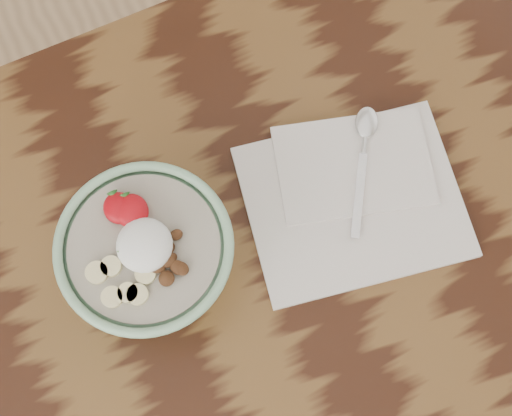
{
  "coord_description": "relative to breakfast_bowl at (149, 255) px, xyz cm",
  "views": [
    {
      "loc": [
        6.85,
        -15.35,
        167.88
      ],
      "look_at": [
        16.96,
        6.57,
        87.52
      ],
      "focal_mm": 50.0,
      "sensor_mm": 36.0,
      "label": 1
    }
  ],
  "objects": [
    {
      "name": "napkin",
      "position": [
        28.23,
        -2.0,
        -6.55
      ],
      "size": [
        32.27,
        28.11,
        1.76
      ],
      "rotation": [
        0.0,
        0.0,
        -0.18
      ],
      "color": "silver",
      "rests_on": "table"
    },
    {
      "name": "spoon",
      "position": [
        32.78,
        3.89,
        -5.11
      ],
      "size": [
        12.05,
        17.15,
        0.99
      ],
      "rotation": [
        0.0,
        0.0,
        -0.57
      ],
      "color": "silver",
      "rests_on": "napkin"
    },
    {
      "name": "table",
      "position": [
        -3.08,
        -8.05,
        -16.58
      ],
      "size": [
        160.0,
        90.0,
        75.0
      ],
      "color": "black",
      "rests_on": "ground"
    },
    {
      "name": "breakfast_bowl",
      "position": [
        0.0,
        0.0,
        0.0
      ],
      "size": [
        21.36,
        21.36,
        14.61
      ],
      "rotation": [
        0.0,
        0.0,
        0.08
      ],
      "color": "#8CBD95",
      "rests_on": "table"
    }
  ]
}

